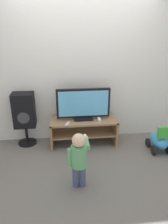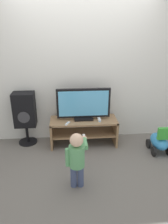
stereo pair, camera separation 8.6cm
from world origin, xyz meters
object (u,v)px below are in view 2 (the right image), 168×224
(child, at_px, (77,156))
(remote_primary, at_px, (67,123))
(speaker_tower, at_px, (25,111))
(television, at_px, (83,105))
(ride_on_toy, at_px, (159,141))
(game_console, at_px, (99,119))

(child, bearing_deg, remote_primary, 96.58)
(child, distance_m, speaker_tower, 1.48)
(television, height_order, remote_primary, television)
(ride_on_toy, bearing_deg, speaker_tower, 167.77)
(remote_primary, distance_m, ride_on_toy, 1.57)
(television, bearing_deg, ride_on_toy, -17.40)
(speaker_tower, bearing_deg, game_console, -7.85)
(television, distance_m, game_console, 0.37)
(speaker_tower, bearing_deg, television, -5.60)
(television, relative_size, ride_on_toy, 1.81)
(speaker_tower, relative_size, ride_on_toy, 1.88)
(game_console, bearing_deg, speaker_tower, 172.15)
(television, height_order, ride_on_toy, television)
(television, bearing_deg, game_console, -16.16)
(remote_primary, xyz_separation_m, child, (0.11, -0.93, -0.02))
(television, xyz_separation_m, game_console, (0.27, -0.08, -0.25))
(television, distance_m, child, 1.16)
(child, distance_m, ride_on_toy, 1.62)
(television, xyz_separation_m, speaker_tower, (-1.01, 0.10, -0.13))
(speaker_tower, bearing_deg, child, -55.26)
(television, bearing_deg, remote_primary, -147.67)
(game_console, distance_m, ride_on_toy, 1.07)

